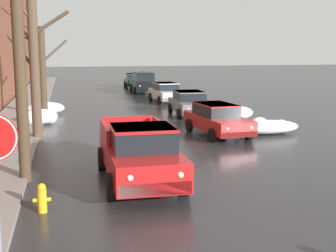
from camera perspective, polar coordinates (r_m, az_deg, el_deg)
The scene contains 15 objects.
left_sidewalk_slab at distance 23.27m, azimuth -18.68°, elevation -0.23°, with size 2.63×80.00×0.14m, color gray.
snow_bank_near_corner_left at distance 27.98m, azimuth -14.86°, elevation 2.12°, with size 2.18×1.02×0.74m.
snow_bank_along_left_kerb at distance 21.38m, azimuth 12.13°, elevation -0.08°, with size 3.14×1.46×0.75m.
snow_bank_mid_block_left at distance 24.35m, azimuth -15.60°, elevation 1.06°, with size 1.77×0.97×0.80m.
snow_bank_near_corner_right at distance 24.77m, azimuth 7.69°, elevation 1.57°, with size 2.66×1.05×0.85m.
bare_tree_second_along_sidewalk at distance 13.57m, azimuth -18.16°, elevation 7.61°, with size 3.04×1.37×7.12m.
bare_tree_mid_block at distance 20.09m, azimuth -16.41°, elevation 7.83°, with size 2.83×2.41×6.51m.
bare_tree_far_down_block at distance 27.15m, azimuth -15.48°, elevation 7.02°, with size 3.49×2.29×6.12m.
pickup_truck_red_approaching_near_lane at distance 13.17m, azimuth -3.60°, elevation -3.35°, with size 2.14×5.25×1.76m.
sedan_red_parked_kerbside_close at distance 20.53m, azimuth 6.13°, elevation 0.91°, with size 2.16×4.49×1.42m.
sedan_grey_parked_kerbside_mid at distance 26.57m, azimuth 2.72°, elevation 2.91°, with size 2.13×4.28×1.42m.
sedan_white_parked_far_down_block at distance 33.30m, azimuth -0.25°, elevation 4.26°, with size 2.10×4.27×1.42m.
suv_black_queued_behind_truck at distance 40.25m, azimuth -3.11°, elevation 5.50°, with size 2.13×4.62×1.82m.
sedan_green_at_far_intersection at distance 46.00m, azimuth -4.26°, elevation 5.69°, with size 2.04×4.26×1.42m.
fire_hydrant at distance 11.31m, azimuth -15.44°, elevation -8.62°, with size 0.42×0.22×0.71m.
Camera 1 is at (-4.00, -4.83, 3.81)m, focal length 48.89 mm.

